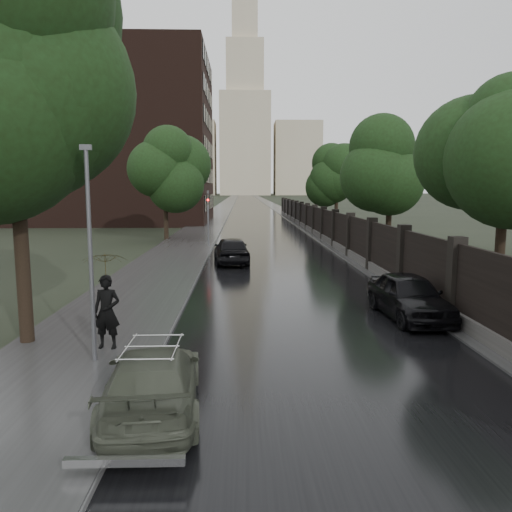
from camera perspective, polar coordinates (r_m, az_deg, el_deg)
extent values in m
plane|color=black|center=(10.87, 9.11, -14.81)|extent=(800.00, 800.00, 0.00)
cube|color=black|center=(199.91, -1.04, 6.56)|extent=(8.00, 420.00, 0.02)
cube|color=#2D2D2D|center=(199.94, -2.78, 6.57)|extent=(4.00, 420.00, 0.16)
cube|color=#2D2D2D|center=(200.03, 0.54, 6.57)|extent=(3.00, 420.00, 0.08)
cube|color=#383533|center=(42.54, 7.26, 2.42)|extent=(0.40, 75.00, 0.50)
cube|color=black|center=(42.44, 7.29, 4.10)|extent=(0.15, 75.00, 2.00)
cube|color=black|center=(80.17, 3.10, 5.73)|extent=(0.45, 0.45, 2.70)
cylinder|color=black|center=(14.06, -25.43, 4.66)|extent=(0.36, 0.36, 7.15)
sphere|color=black|center=(14.23, -26.13, 16.22)|extent=(5.44, 5.44, 5.44)
cylinder|color=black|center=(40.33, -10.29, 5.88)|extent=(0.36, 0.36, 5.85)
sphere|color=black|center=(40.33, -10.37, 9.20)|extent=(4.25, 4.25, 4.25)
cylinder|color=black|center=(20.24, 26.24, 3.02)|extent=(0.36, 0.36, 5.53)
sphere|color=black|center=(20.21, 26.62, 9.27)|extent=(4.08, 4.08, 4.08)
cylinder|color=black|center=(33.25, 14.96, 5.09)|extent=(0.36, 0.36, 5.53)
sphere|color=black|center=(33.23, 15.09, 8.90)|extent=(4.08, 4.08, 4.08)
cylinder|color=black|center=(50.76, 9.18, 6.08)|extent=(0.36, 0.36, 5.53)
sphere|color=black|center=(50.75, 9.23, 8.57)|extent=(4.08, 4.08, 4.08)
cylinder|color=#59595E|center=(11.98, -18.37, -0.56)|extent=(0.10, 0.10, 5.00)
cube|color=#59595E|center=(11.90, -18.90, 11.67)|extent=(0.25, 0.12, 0.12)
cylinder|color=#59595E|center=(35.03, -5.46, 3.37)|extent=(0.12, 0.12, 3.00)
imported|color=#59595E|center=(34.94, -5.51, 6.64)|extent=(0.16, 0.20, 1.00)
sphere|color=#FF0C0C|center=(34.79, -5.52, 6.39)|extent=(0.14, 0.14, 0.14)
cube|color=black|center=(64.17, -16.49, 12.66)|extent=(24.00, 18.00, 20.00)
cube|color=tan|center=(311.82, -7.26, 10.96)|extent=(28.00, 22.00, 44.00)
cube|color=tan|center=(312.22, 4.74, 10.99)|extent=(28.00, 22.00, 44.00)
cube|color=tan|center=(310.94, -1.26, 12.51)|extent=(30.00, 30.00, 60.00)
cube|color=tan|center=(316.78, -1.28, 19.74)|extent=(22.00, 22.00, 40.00)
cube|color=tan|center=(324.35, -1.30, 24.93)|extent=(15.00, 15.00, 30.00)
imported|color=#44493A|center=(9.70, -11.69, -13.81)|extent=(2.11, 4.36, 1.22)
imported|color=black|center=(27.60, -2.83, 0.69)|extent=(2.24, 4.64, 1.53)
imported|color=black|center=(16.74, 17.10, -4.39)|extent=(2.01, 4.39, 1.46)
imported|color=black|center=(13.07, -16.68, -6.13)|extent=(0.73, 0.52, 1.86)
imported|color=black|center=(12.80, -16.94, 0.35)|extent=(1.21, 1.22, 0.99)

